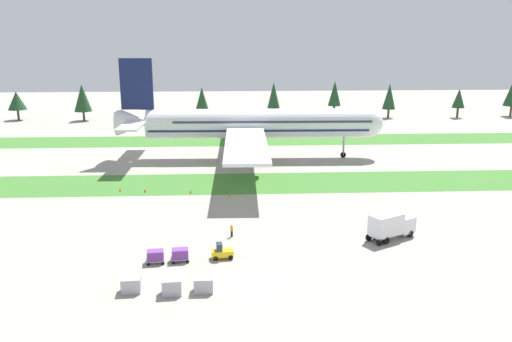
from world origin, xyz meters
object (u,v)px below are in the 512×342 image
airliner (251,123)px  taxiway_marker_3 (145,190)px  ground_crew_marshaller (232,230)px  taxiway_marker_0 (120,190)px  baggage_tug (222,252)px  uld_container_2 (204,284)px  taxiway_marker_1 (191,191)px  cargo_dolly_second (155,256)px  catering_truck (391,225)px  uld_container_1 (172,286)px  taxiway_marker_2 (230,195)px  uld_container_0 (131,285)px  cargo_dolly_lead (180,254)px

airliner → taxiway_marker_3: (-19.33, -24.92, -7.39)m
ground_crew_marshaller → taxiway_marker_0: bearing=-102.5°
baggage_tug → ground_crew_marshaller: size_ratio=1.57×
uld_container_2 → taxiway_marker_0: (-16.09, 37.74, -0.50)m
airliner → taxiway_marker_1: size_ratio=108.43×
airliner → cargo_dolly_second: (-13.66, -54.30, -6.80)m
catering_truck → taxiway_marker_3: bearing=-152.1°
uld_container_1 → taxiway_marker_0: size_ratio=3.28×
airliner → taxiway_marker_0: bearing=-43.4°
ground_crew_marshaller → uld_container_1: ground_crew_marshaller is taller
catering_truck → uld_container_1: (-27.47, -14.18, -1.09)m
baggage_tug → taxiway_marker_2: 25.39m
ground_crew_marshaller → uld_container_0: 18.54m
catering_truck → taxiway_marker_2: bearing=-162.5°
taxiway_marker_2 → cargo_dolly_lead: bearing=-103.0°
cargo_dolly_lead → uld_container_1: size_ratio=1.18×
cargo_dolly_second → uld_container_1: 8.43m
baggage_tug → uld_container_2: 8.67m
cargo_dolly_lead → taxiway_marker_2: bearing=160.4°
uld_container_1 → uld_container_2: size_ratio=1.00×
airliner → cargo_dolly_second: bearing=-13.0°
airliner → uld_container_2: airliner is taller
taxiway_marker_3 → uld_container_0: bearing=-83.7°
cargo_dolly_second → catering_truck: catering_truck is taller
cargo_dolly_lead → cargo_dolly_second: size_ratio=1.00×
airliner → uld_container_2: bearing=-5.9°
ground_crew_marshaller → taxiway_marker_3: 26.05m
taxiway_marker_3 → taxiway_marker_0: bearing=169.6°
uld_container_2 → taxiway_marker_0: 41.03m
airliner → uld_container_0: size_ratio=35.32×
ground_crew_marshaller → cargo_dolly_second: bearing=-12.2°
ground_crew_marshaller → taxiway_marker_2: (-0.25, 18.35, -0.62)m
cargo_dolly_lead → cargo_dolly_second: same height
ground_crew_marshaller → uld_container_2: size_ratio=0.87×
uld_container_2 → taxiway_marker_2: (2.81, 33.84, -0.48)m
uld_container_0 → baggage_tug: bearing=40.6°
taxiway_marker_0 → taxiway_marker_2: taxiway_marker_2 is taller
taxiway_marker_1 → airliner: bearing=66.1°
ground_crew_marshaller → uld_container_2: ground_crew_marshaller is taller
baggage_tug → uld_container_0: (-9.48, -8.12, -0.01)m
cargo_dolly_second → uld_container_0: uld_container_0 is taller
baggage_tug → taxiway_marker_2: size_ratio=4.24×
uld_container_2 → taxiway_marker_0: bearing=113.1°
ground_crew_marshaller → taxiway_marker_1: (-6.88, 20.54, -0.62)m
airliner → uld_container_1: bearing=-8.8°
airliner → baggage_tug: size_ratio=25.85×
airliner → uld_container_0: (-15.27, -61.50, -6.92)m
uld_container_0 → taxiway_marker_0: size_ratio=3.28×
ground_crew_marshaller → uld_container_2: 15.79m
taxiway_marker_0 → taxiway_marker_1: size_ratio=0.94×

